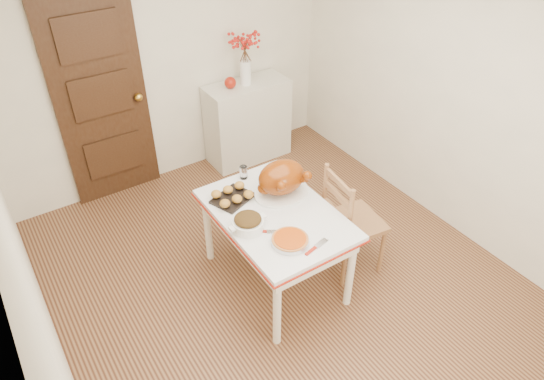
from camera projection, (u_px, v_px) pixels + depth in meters
floor at (281, 277)px, 4.24m from camera, size 3.50×4.00×0.00m
wall_back at (167, 61)px, 4.83m from camera, size 3.50×0.00×2.50m
wall_front at (542, 362)px, 2.15m from camera, size 3.50×0.00×2.50m
wall_left at (19, 248)px, 2.72m from camera, size 0.00×4.00×2.50m
wall_right at (451, 93)px, 4.26m from camera, size 0.00×4.00×2.50m
door_back at (102, 101)px, 4.63m from camera, size 0.85×0.06×2.06m
sideboard at (248, 122)px, 5.49m from camera, size 0.90×0.40×0.90m
kitchen_table at (275, 247)px, 4.01m from camera, size 0.84×1.22×0.73m
chair_oak at (354, 220)px, 4.08m from camera, size 0.49×0.49×0.98m
berry_vase at (245, 60)px, 5.06m from camera, size 0.27×0.27×0.52m
apple at (230, 83)px, 5.10m from camera, size 0.12×0.12×0.12m
turkey_platter at (282, 179)px, 3.89m from camera, size 0.54×0.48×0.29m
pumpkin_pie at (290, 240)px, 3.50m from camera, size 0.33×0.33×0.06m
stuffing_dish at (248, 222)px, 3.60m from camera, size 0.34×0.29×0.12m
rolls_tray at (232, 195)px, 3.89m from camera, size 0.37×0.33×0.08m
pie_server at (316, 247)px, 3.47m from camera, size 0.23×0.11×0.01m
carving_knife at (272, 231)px, 3.60m from camera, size 0.24×0.19×0.01m
drinking_glass at (244, 172)px, 4.12m from camera, size 0.07×0.07×0.11m
shaker_pair at (272, 167)px, 4.21m from camera, size 0.09×0.05×0.08m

